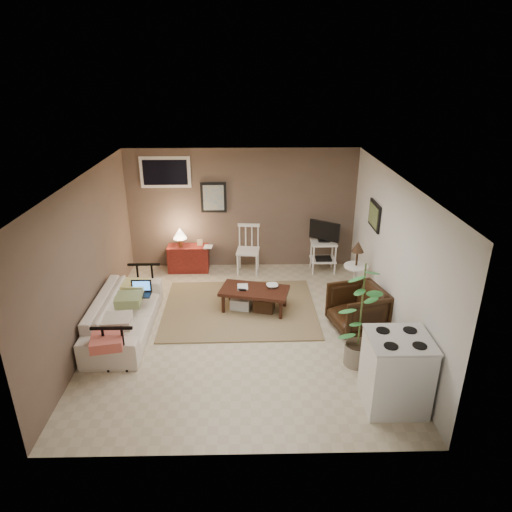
{
  "coord_description": "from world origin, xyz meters",
  "views": [
    {
      "loc": [
        0.09,
        -6.17,
        3.84
      ],
      "look_at": [
        0.23,
        0.35,
        1.1
      ],
      "focal_mm": 32.0,
      "sensor_mm": 36.0,
      "label": 1
    }
  ],
  "objects_px": {
    "armchair": "(358,307)",
    "potted_plant": "(361,312)",
    "coffee_table": "(254,298)",
    "sofa": "(124,308)",
    "spindle_chair": "(248,251)",
    "red_console": "(188,256)",
    "side_table": "(356,264)",
    "stove": "(396,372)",
    "tv_stand": "(324,245)"
  },
  "relations": [
    {
      "from": "sofa",
      "to": "red_console",
      "type": "distance_m",
      "value": 2.36
    },
    {
      "from": "spindle_chair",
      "to": "side_table",
      "type": "bearing_deg",
      "value": -33.79
    },
    {
      "from": "spindle_chair",
      "to": "stove",
      "type": "distance_m",
      "value": 4.27
    },
    {
      "from": "tv_stand",
      "to": "side_table",
      "type": "relative_size",
      "value": 0.94
    },
    {
      "from": "spindle_chair",
      "to": "potted_plant",
      "type": "distance_m",
      "value": 3.44
    },
    {
      "from": "coffee_table",
      "to": "side_table",
      "type": "xyz_separation_m",
      "value": [
        1.76,
        0.33,
        0.45
      ]
    },
    {
      "from": "coffee_table",
      "to": "armchair",
      "type": "height_order",
      "value": "armchair"
    },
    {
      "from": "sofa",
      "to": "side_table",
      "type": "bearing_deg",
      "value": -76.03
    },
    {
      "from": "sofa",
      "to": "tv_stand",
      "type": "relative_size",
      "value": 2.0
    },
    {
      "from": "coffee_table",
      "to": "side_table",
      "type": "height_order",
      "value": "side_table"
    },
    {
      "from": "coffee_table",
      "to": "red_console",
      "type": "relative_size",
      "value": 1.32
    },
    {
      "from": "sofa",
      "to": "side_table",
      "type": "xyz_separation_m",
      "value": [
        3.76,
        0.94,
        0.28
      ]
    },
    {
      "from": "sofa",
      "to": "stove",
      "type": "bearing_deg",
      "value": -115.3
    },
    {
      "from": "spindle_chair",
      "to": "potted_plant",
      "type": "bearing_deg",
      "value": -64.31
    },
    {
      "from": "stove",
      "to": "red_console",
      "type": "bearing_deg",
      "value": 126.49
    },
    {
      "from": "red_console",
      "to": "tv_stand",
      "type": "distance_m",
      "value": 2.71
    },
    {
      "from": "coffee_table",
      "to": "tv_stand",
      "type": "xyz_separation_m",
      "value": [
        1.4,
        1.56,
        0.32
      ]
    },
    {
      "from": "spindle_chair",
      "to": "armchair",
      "type": "distance_m",
      "value": 2.76
    },
    {
      "from": "stove",
      "to": "armchair",
      "type": "bearing_deg",
      "value": 91.99
    },
    {
      "from": "tv_stand",
      "to": "armchair",
      "type": "bearing_deg",
      "value": -85.07
    },
    {
      "from": "spindle_chair",
      "to": "tv_stand",
      "type": "distance_m",
      "value": 1.5
    },
    {
      "from": "spindle_chair",
      "to": "tv_stand",
      "type": "xyz_separation_m",
      "value": [
        1.49,
        -0.0,
        0.1
      ]
    },
    {
      "from": "potted_plant",
      "to": "tv_stand",
      "type": "bearing_deg",
      "value": 89.85
    },
    {
      "from": "sofa",
      "to": "armchair",
      "type": "height_order",
      "value": "sofa"
    },
    {
      "from": "red_console",
      "to": "potted_plant",
      "type": "bearing_deg",
      "value": -49.65
    },
    {
      "from": "coffee_table",
      "to": "sofa",
      "type": "relative_size",
      "value": 0.58
    },
    {
      "from": "tv_stand",
      "to": "potted_plant",
      "type": "bearing_deg",
      "value": -90.15
    },
    {
      "from": "red_console",
      "to": "stove",
      "type": "relative_size",
      "value": 0.97
    },
    {
      "from": "coffee_table",
      "to": "red_console",
      "type": "height_order",
      "value": "red_console"
    },
    {
      "from": "side_table",
      "to": "sofa",
      "type": "bearing_deg",
      "value": -166.03
    },
    {
      "from": "spindle_chair",
      "to": "armchair",
      "type": "relative_size",
      "value": 1.24
    },
    {
      "from": "coffee_table",
      "to": "tv_stand",
      "type": "distance_m",
      "value": 2.12
    },
    {
      "from": "tv_stand",
      "to": "stove",
      "type": "xyz_separation_m",
      "value": [
        0.25,
        -3.9,
        -0.08
      ]
    },
    {
      "from": "armchair",
      "to": "potted_plant",
      "type": "distance_m",
      "value": 1.02
    },
    {
      "from": "tv_stand",
      "to": "side_table",
      "type": "height_order",
      "value": "side_table"
    },
    {
      "from": "tv_stand",
      "to": "stove",
      "type": "relative_size",
      "value": 1.1
    },
    {
      "from": "armchair",
      "to": "stove",
      "type": "xyz_separation_m",
      "value": [
        0.06,
        -1.71,
        0.09
      ]
    },
    {
      "from": "red_console",
      "to": "side_table",
      "type": "xyz_separation_m",
      "value": [
        3.05,
        -1.32,
        0.37
      ]
    },
    {
      "from": "red_console",
      "to": "armchair",
      "type": "distance_m",
      "value": 3.67
    },
    {
      "from": "spindle_chair",
      "to": "sofa",
      "type": "bearing_deg",
      "value": -131.36
    },
    {
      "from": "red_console",
      "to": "sofa",
      "type": "bearing_deg",
      "value": -107.49
    },
    {
      "from": "coffee_table",
      "to": "spindle_chair",
      "type": "xyz_separation_m",
      "value": [
        -0.09,
        1.56,
        0.21
      ]
    },
    {
      "from": "red_console",
      "to": "spindle_chair",
      "type": "height_order",
      "value": "spindle_chair"
    },
    {
      "from": "sofa",
      "to": "tv_stand",
      "type": "distance_m",
      "value": 4.04
    },
    {
      "from": "spindle_chair",
      "to": "stove",
      "type": "relative_size",
      "value": 1.01
    },
    {
      "from": "spindle_chair",
      "to": "stove",
      "type": "height_order",
      "value": "spindle_chair"
    },
    {
      "from": "sofa",
      "to": "red_console",
      "type": "xyz_separation_m",
      "value": [
        0.71,
        2.25,
        -0.09
      ]
    },
    {
      "from": "coffee_table",
      "to": "side_table",
      "type": "relative_size",
      "value": 1.1
    },
    {
      "from": "side_table",
      "to": "stove",
      "type": "height_order",
      "value": "side_table"
    },
    {
      "from": "coffee_table",
      "to": "red_console",
      "type": "xyz_separation_m",
      "value": [
        -1.29,
        1.64,
        0.08
      ]
    }
  ]
}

